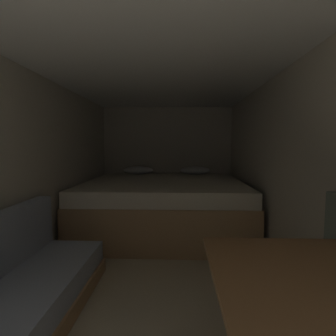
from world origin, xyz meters
The scene contains 7 objects.
ground_plane centered at (0.00, 1.92, 0.00)m, with size 6.91×6.91×0.00m, color beige.
wall_back centered at (0.00, 4.40, 0.98)m, with size 2.47×0.05×1.95m, color beige.
wall_left centered at (-1.21, 1.92, 0.98)m, with size 0.05×4.91×1.95m, color beige.
wall_right centered at (1.21, 1.92, 0.98)m, with size 0.05×4.91×1.95m, color beige.
ceiling_slab centered at (0.00, 1.92, 1.98)m, with size 2.47×4.91×0.05m, color white.
bed centered at (0.00, 3.32, 0.37)m, with size 2.25×2.03×0.88m.
dinette_table centered at (0.73, 0.55, 0.68)m, with size 0.80×0.70×0.77m.
Camera 1 is at (0.20, -0.41, 1.25)m, focal length 27.35 mm.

